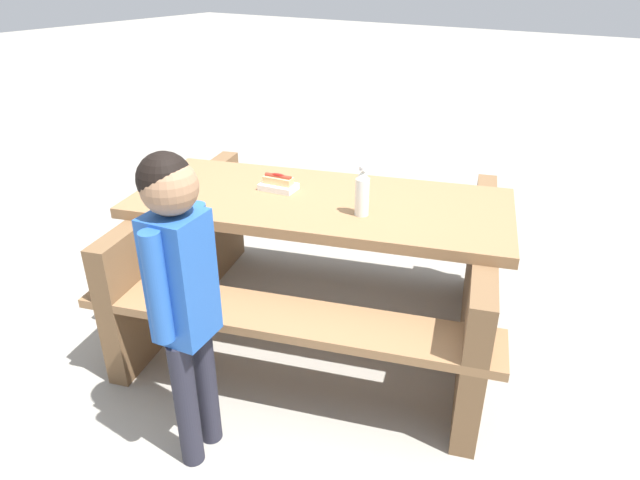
% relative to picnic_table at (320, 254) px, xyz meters
% --- Properties ---
extents(ground_plane, '(30.00, 30.00, 0.00)m').
position_rel_picnic_table_xyz_m(ground_plane, '(0.00, 0.00, -0.44)').
color(ground_plane, gray).
rests_on(ground_plane, ground).
extents(picnic_table, '(2.14, 1.88, 0.75)m').
position_rel_picnic_table_xyz_m(picnic_table, '(0.00, 0.00, 0.00)').
color(picnic_table, olive).
rests_on(picnic_table, ground).
extents(soda_bottle, '(0.06, 0.06, 0.23)m').
position_rel_picnic_table_xyz_m(soda_bottle, '(-0.26, 0.06, 0.41)').
color(soda_bottle, silver).
rests_on(soda_bottle, picnic_table).
extents(hotdog_tray, '(0.19, 0.13, 0.08)m').
position_rel_picnic_table_xyz_m(hotdog_tray, '(0.24, 0.02, 0.34)').
color(hotdog_tray, white).
rests_on(hotdog_tray, picnic_table).
extents(child_in_coat, '(0.20, 0.30, 1.24)m').
position_rel_picnic_table_xyz_m(child_in_coat, '(-0.06, 0.96, 0.35)').
color(child_in_coat, '#262633').
rests_on(child_in_coat, ground).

